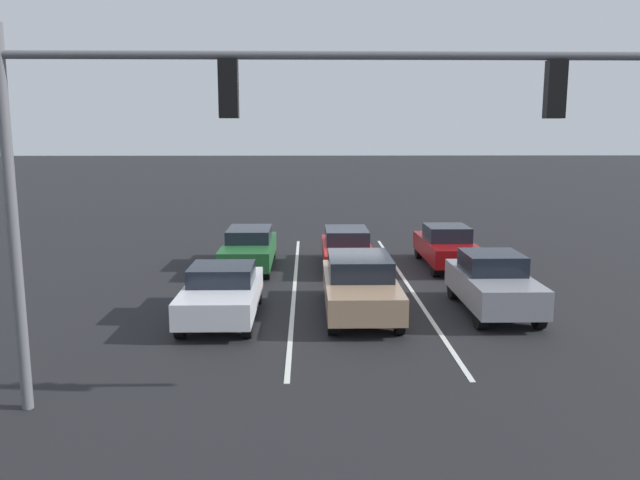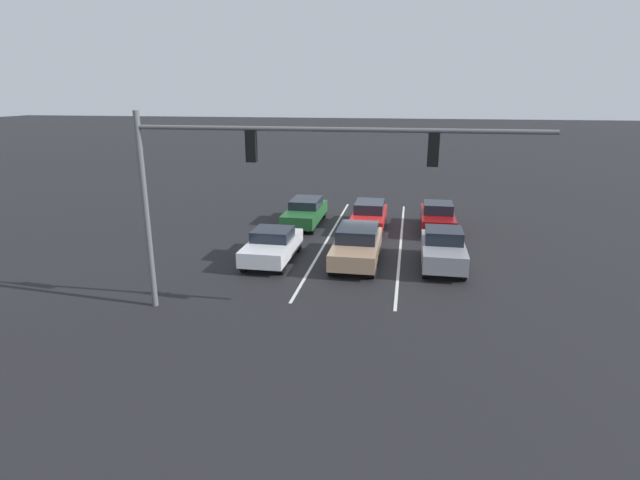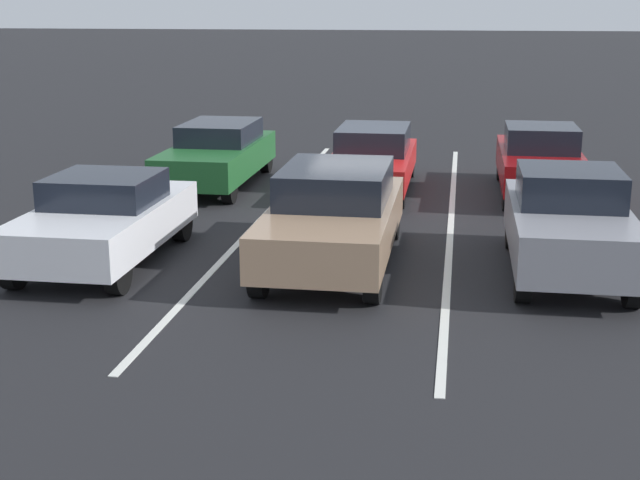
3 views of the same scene
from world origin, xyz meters
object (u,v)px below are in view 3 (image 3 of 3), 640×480
Objects in this scene: car_tan_midlane_front at (334,215)px; car_darkgreen_rightlane_second at (218,153)px; car_maroon_leftlane_second at (540,160)px; car_white_rightlane_front at (104,219)px; car_red_midlane_second at (372,158)px; car_gray_leftlane_front at (568,223)px.

car_darkgreen_rightlane_second is (3.57, -5.98, -0.07)m from car_tan_midlane_front.
car_white_rightlane_front is at bearing 41.13° from car_maroon_leftlane_second.
car_red_midlane_second is 3.59m from car_darkgreen_rightlane_second.
car_white_rightlane_front is 9.82m from car_maroon_leftlane_second.
car_gray_leftlane_front is 5.95m from car_maroon_leftlane_second.
car_tan_midlane_front is 1.04× the size of car_red_midlane_second.
car_red_midlane_second is at bearing -58.67° from car_gray_leftlane_front.
car_tan_midlane_front reaches higher than car_white_rightlane_front.
car_darkgreen_rightlane_second reaches higher than car_red_midlane_second.
car_maroon_leftlane_second is at bearing -90.33° from car_gray_leftlane_front.
car_maroon_leftlane_second reaches higher than car_red_midlane_second.
car_tan_midlane_front is 3.67m from car_gray_leftlane_front.
car_gray_leftlane_front is 0.90× the size of car_red_midlane_second.
car_tan_midlane_front is at bearing 0.30° from car_gray_leftlane_front.
car_maroon_leftlane_second is at bearing -121.80° from car_tan_midlane_front.
car_gray_leftlane_front is at bearing 140.51° from car_darkgreen_rightlane_second.
car_maroon_leftlane_second is (-3.70, -5.97, -0.04)m from car_tan_midlane_front.
car_maroon_leftlane_second reaches higher than car_darkgreen_rightlane_second.
car_maroon_leftlane_second reaches higher than car_white_rightlane_front.
car_darkgreen_rightlane_second is at bearing -39.49° from car_gray_leftlane_front.
car_gray_leftlane_front is 0.93× the size of car_maroon_leftlane_second.
car_white_rightlane_front is at bearing 88.87° from car_darkgreen_rightlane_second.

